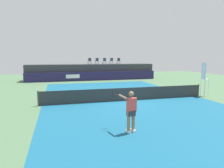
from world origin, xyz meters
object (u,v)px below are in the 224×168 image
(spectator_chair_center, at_px, (104,61))
(spectator_chair_right, at_px, (111,61))
(spectator_chair_far_left, at_px, (90,61))
(spectator_chair_far_right, at_px, (118,61))
(net_post_far, at_px, (198,90))
(net_post_near, at_px, (38,98))
(tennis_ball, at_px, (196,102))
(spectator_chair_left, at_px, (97,61))
(tennis_player, at_px, (131,110))
(umpire_chair, at_px, (204,77))

(spectator_chair_center, xyz_separation_m, spectator_chair_right, (1.03, -0.20, 0.00))
(spectator_chair_far_left, xyz_separation_m, spectator_chair_far_right, (4.41, 0.14, 0.00))
(spectator_chair_right, bearing_deg, spectator_chair_far_right, 9.57)
(spectator_chair_center, xyz_separation_m, net_post_far, (4.26, -15.44, -2.19))
(net_post_near, distance_m, tennis_ball, 10.84)
(spectator_chair_right, height_order, net_post_near, spectator_chair_right)
(spectator_chair_far_left, bearing_deg, net_post_near, -111.17)
(spectator_chair_left, relative_size, spectator_chair_right, 1.00)
(spectator_chair_far_right, xyz_separation_m, net_post_far, (2.07, -15.43, -2.19))
(spectator_chair_right, relative_size, tennis_player, 0.50)
(spectator_chair_left, distance_m, tennis_ball, 17.55)
(spectator_chair_far_right, bearing_deg, tennis_player, -105.97)
(tennis_player, bearing_deg, net_post_far, 36.35)
(spectator_chair_far_right, height_order, umpire_chair, spectator_chair_far_right)
(spectator_chair_left, relative_size, tennis_player, 0.50)
(spectator_chair_left, height_order, tennis_ball, spectator_chair_left)
(spectator_chair_far_left, xyz_separation_m, spectator_chair_left, (1.01, -0.28, 0.00))
(spectator_chair_center, xyz_separation_m, tennis_player, (-3.95, -21.48, -1.73))
(spectator_chair_center, bearing_deg, spectator_chair_far_right, -0.14)
(net_post_far, bearing_deg, spectator_chair_far_right, 97.64)
(spectator_chair_left, height_order, umpire_chair, spectator_chair_left)
(spectator_chair_far_right, bearing_deg, spectator_chair_far_left, -178.18)
(spectator_chair_right, xyz_separation_m, umpire_chair, (3.70, -15.25, -1.11))
(net_post_near, bearing_deg, tennis_player, -55.30)
(spectator_chair_left, height_order, spectator_chair_far_right, same)
(umpire_chair, relative_size, net_post_far, 2.76)
(spectator_chair_far_right, distance_m, umpire_chair, 15.70)
(net_post_far, bearing_deg, tennis_player, -143.65)
(spectator_chair_center, relative_size, tennis_ball, 13.06)
(spectator_chair_left, bearing_deg, tennis_player, -97.44)
(spectator_chair_left, bearing_deg, spectator_chair_far_right, 7.02)
(spectator_chair_left, bearing_deg, spectator_chair_right, 5.67)
(net_post_near, bearing_deg, umpire_chair, -0.09)
(spectator_chair_far_right, height_order, net_post_near, spectator_chair_far_right)
(net_post_far, distance_m, tennis_player, 10.21)
(spectator_chair_left, distance_m, net_post_far, 16.13)
(spectator_chair_center, distance_m, spectator_chair_far_right, 2.19)
(spectator_chair_far_left, bearing_deg, tennis_player, -94.65)
(net_post_far, bearing_deg, spectator_chair_left, 110.00)
(umpire_chair, bearing_deg, spectator_chair_far_right, 99.34)
(spectator_chair_right, bearing_deg, spectator_chair_center, 168.88)
(umpire_chair, relative_size, tennis_player, 1.56)
(net_post_far, bearing_deg, net_post_near, 180.00)
(spectator_chair_far_left, relative_size, umpire_chair, 0.32)
(spectator_chair_far_right, xyz_separation_m, net_post_near, (-10.33, -15.43, -2.19))
(spectator_chair_far_left, xyz_separation_m, net_post_near, (-5.92, -15.29, -2.19))
(net_post_near, bearing_deg, spectator_chair_far_right, 56.20)
(net_post_far, xyz_separation_m, tennis_ball, (-1.74, -1.93, -0.46))
(tennis_ball, bearing_deg, spectator_chair_far_right, 91.10)
(umpire_chair, relative_size, tennis_ball, 40.59)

